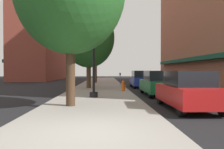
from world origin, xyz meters
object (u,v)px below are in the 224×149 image
at_px(car_red, 187,91).
at_px(parking_meter_near, 120,78).
at_px(car_blue, 141,79).
at_px(car_green, 158,83).
at_px(fire_hydrant, 123,86).
at_px(tree_near, 95,45).
at_px(lamppost, 94,44).
at_px(tree_mid, 89,38).

bearing_deg(car_red, parking_meter_near, 97.45).
height_order(car_red, car_blue, same).
xyz_separation_m(car_green, car_blue, (0.00, 7.38, 0.00)).
xyz_separation_m(parking_meter_near, car_red, (1.95, -14.17, -0.14)).
bearing_deg(parking_meter_near, fire_hydrant, -91.73).
height_order(parking_meter_near, tree_near, tree_near).
distance_m(lamppost, car_blue, 10.52).
xyz_separation_m(parking_meter_near, tree_mid, (-3.02, -3.17, 3.62)).
distance_m(car_red, car_green, 5.63).
xyz_separation_m(fire_hydrant, car_blue, (2.15, 5.34, 0.29)).
bearing_deg(lamppost, tree_mid, 96.10).
distance_m(tree_near, tree_mid, 9.28).
height_order(fire_hydrant, car_blue, car_blue).
relative_size(lamppost, parking_meter_near, 4.50).
bearing_deg(lamppost, car_blue, 65.89).
bearing_deg(tree_near, car_red, -76.84).
height_order(tree_mid, car_red, tree_mid).
relative_size(fire_hydrant, car_red, 0.18).
bearing_deg(car_green, tree_mid, 130.75).
relative_size(fire_hydrant, tree_near, 0.11).
height_order(lamppost, tree_mid, tree_mid).
bearing_deg(parking_meter_near, car_blue, -30.53).
bearing_deg(lamppost, tree_near, 91.91).
bearing_deg(lamppost, car_red, -41.26).
bearing_deg(car_blue, fire_hydrant, -114.04).
distance_m(lamppost, parking_meter_near, 10.97).
distance_m(tree_near, car_red, 21.23).
relative_size(car_green, car_blue, 1.00).
distance_m(tree_near, car_green, 15.94).
distance_m(parking_meter_near, car_red, 14.30).
relative_size(parking_meter_near, car_green, 0.30).
bearing_deg(fire_hydrant, parking_meter_near, 88.27).
xyz_separation_m(parking_meter_near, tree_near, (-2.79, 6.10, 4.05)).
bearing_deg(tree_mid, fire_hydrant, -49.63).
distance_m(fire_hydrant, tree_near, 13.61).
height_order(tree_near, car_blue, tree_near).
bearing_deg(car_blue, car_green, -92.14).
bearing_deg(lamppost, car_green, 25.15).
bearing_deg(tree_mid, lamppost, -83.90).
height_order(parking_meter_near, car_blue, car_blue).
bearing_deg(tree_mid, car_red, -65.70).
height_order(fire_hydrant, tree_mid, tree_mid).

